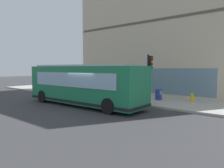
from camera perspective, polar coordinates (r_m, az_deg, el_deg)
ground at (r=15.16m, az=-5.52°, el=-6.37°), size 120.00×120.00×0.00m
sidewalk_curb at (r=19.03m, az=5.48°, el=-3.94°), size 4.99×40.00×0.15m
building_corner at (r=24.09m, az=13.53°, el=13.42°), size 6.53×18.40×13.33m
city_bus_nearside at (r=15.85m, az=-7.83°, el=-0.25°), size 2.76×10.09×3.07m
traffic_light_near_corner at (r=15.49m, az=10.21°, el=3.85°), size 0.32×0.49×3.65m
fire_hydrant at (r=17.45m, az=21.01°, el=-3.52°), size 0.35×0.35×0.74m
pedestrian_by_light_pole at (r=19.73m, az=4.18°, el=-0.44°), size 0.32×0.32×1.76m
pedestrian_near_hydrant at (r=17.19m, az=5.98°, el=-1.27°), size 0.32×0.32×1.71m
pedestrian_near_building_entrance at (r=21.93m, az=-11.09°, el=0.00°), size 0.32×0.32×1.77m
newspaper_vending_box at (r=17.93m, az=12.60°, el=-2.83°), size 0.44×0.43×0.90m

